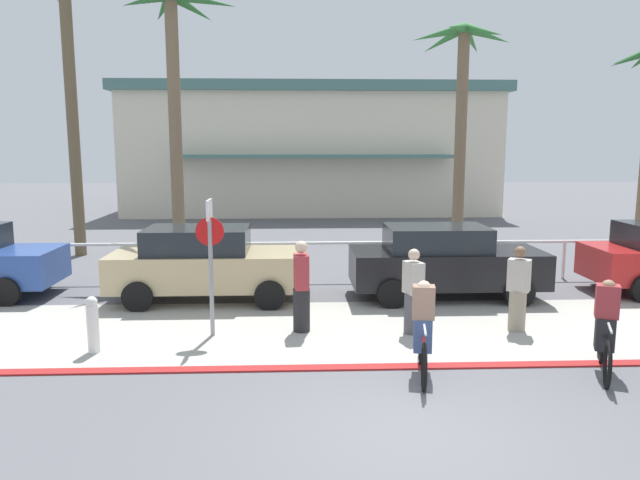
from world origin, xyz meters
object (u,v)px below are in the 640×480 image
(palm_tree_1, at_px, (68,55))
(pedestrian_1, at_px, (413,295))
(car_tan_1, at_px, (207,263))
(stop_sign_bike_lane, at_px, (210,248))
(bollard_1, at_px, (93,324))
(pedestrian_2, at_px, (301,290))
(cyclist_black_0, at_px, (605,329))
(palm_tree_3, at_px, (461,87))
(pedestrian_0, at_px, (518,292))
(cyclist_red_1, at_px, (423,330))
(palm_tree_2, at_px, (176,71))
(car_black_2, at_px, (444,261))

(palm_tree_1, relative_size, pedestrian_1, 5.33)
(car_tan_1, height_order, pedestrian_1, car_tan_1)
(stop_sign_bike_lane, relative_size, car_tan_1, 0.58)
(stop_sign_bike_lane, relative_size, palm_tree_1, 0.29)
(bollard_1, xyz_separation_m, pedestrian_2, (3.57, 1.03, 0.31))
(car_tan_1, relative_size, pedestrian_2, 2.49)
(stop_sign_bike_lane, distance_m, palm_tree_1, 11.13)
(palm_tree_1, distance_m, car_tan_1, 9.41)
(cyclist_black_0, xyz_separation_m, pedestrian_1, (-2.64, 2.01, 0.06))
(cyclist_black_0, distance_m, pedestrian_1, 3.32)
(palm_tree_3, relative_size, cyclist_black_0, 4.26)
(pedestrian_1, bearing_deg, palm_tree_1, 136.93)
(palm_tree_3, bearing_deg, pedestrian_2, -122.69)
(stop_sign_bike_lane, relative_size, pedestrian_0, 1.55)
(bollard_1, distance_m, cyclist_red_1, 5.55)
(palm_tree_2, height_order, pedestrian_1, palm_tree_2)
(car_black_2, xyz_separation_m, pedestrian_1, (-1.25, -2.68, -0.12))
(car_tan_1, distance_m, cyclist_black_0, 8.30)
(palm_tree_1, height_order, car_tan_1, palm_tree_1)
(palm_tree_1, xyz_separation_m, palm_tree_3, (12.18, -0.44, -0.95))
(bollard_1, bearing_deg, car_tan_1, 67.61)
(cyclist_red_1, relative_size, pedestrian_2, 1.02)
(cyclist_red_1, bearing_deg, cyclist_black_0, -1.20)
(cyclist_black_0, bearing_deg, car_tan_1, 145.79)
(stop_sign_bike_lane, bearing_deg, bollard_1, -156.24)
(pedestrian_2, bearing_deg, car_black_2, 36.60)
(pedestrian_2, bearing_deg, palm_tree_2, 117.77)
(cyclist_black_0, relative_size, pedestrian_0, 1.03)
(palm_tree_3, relative_size, pedestrian_2, 4.11)
(palm_tree_3, relative_size, pedestrian_1, 4.43)
(palm_tree_2, distance_m, car_black_2, 9.24)
(palm_tree_2, distance_m, palm_tree_3, 8.66)
(pedestrian_1, bearing_deg, palm_tree_3, 69.76)
(bollard_1, relative_size, palm_tree_1, 0.11)
(palm_tree_3, bearing_deg, cyclist_red_1, -107.73)
(bollard_1, bearing_deg, pedestrian_1, 8.31)
(palm_tree_2, relative_size, pedestrian_0, 4.72)
(palm_tree_2, bearing_deg, bollard_1, -90.83)
(cyclist_red_1, relative_size, pedestrian_1, 1.10)
(car_tan_1, relative_size, pedestrian_0, 2.66)
(cyclist_red_1, bearing_deg, pedestrian_1, 83.40)
(palm_tree_1, relative_size, palm_tree_3, 1.20)
(car_tan_1, distance_m, pedestrian_2, 3.25)
(car_black_2, bearing_deg, pedestrian_0, -73.15)
(bollard_1, height_order, pedestrian_1, pedestrian_1)
(car_tan_1, bearing_deg, palm_tree_2, 107.82)
(palm_tree_3, bearing_deg, car_black_2, -107.82)
(stop_sign_bike_lane, xyz_separation_m, car_black_2, (5.00, 2.67, -0.81))
(stop_sign_bike_lane, bearing_deg, palm_tree_2, 104.88)
(cyclist_red_1, height_order, pedestrian_1, pedestrian_1)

